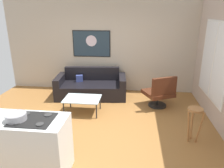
# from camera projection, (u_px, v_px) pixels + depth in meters

# --- Properties ---
(ground) EXTENTS (6.40, 6.40, 0.04)m
(ground) POSITION_uv_depth(u_px,v_px,m) (95.00, 128.00, 4.66)
(ground) COLOR olive
(back_wall) EXTENTS (6.40, 0.05, 2.80)m
(back_wall) POSITION_uv_depth(u_px,v_px,m) (109.00, 46.00, 6.48)
(back_wall) COLOR #B8A996
(back_wall) RESTS_ON ground
(couch) EXTENTS (2.08, 1.13, 0.81)m
(couch) POSITION_uv_depth(u_px,v_px,m) (91.00, 87.00, 6.29)
(couch) COLOR black
(couch) RESTS_ON ground
(coffee_table) EXTENTS (0.88, 0.62, 0.39)m
(coffee_table) POSITION_uv_depth(u_px,v_px,m) (82.00, 99.00, 5.21)
(coffee_table) COLOR silver
(coffee_table) RESTS_ON ground
(armchair) EXTENTS (0.90, 0.88, 0.86)m
(armchair) POSITION_uv_depth(u_px,v_px,m) (160.00, 93.00, 5.50)
(armchair) COLOR black
(armchair) RESTS_ON ground
(bar_stool) EXTENTS (0.33, 0.32, 0.69)m
(bar_stool) POSITION_uv_depth(u_px,v_px,m) (195.00, 117.00, 4.00)
(bar_stool) COLOR #986235
(bar_stool) RESTS_ON ground
(kitchen_counter) EXTENTS (1.49, 0.61, 0.94)m
(kitchen_counter) POSITION_uv_depth(u_px,v_px,m) (20.00, 145.00, 3.25)
(kitchen_counter) COLOR silver
(kitchen_counter) RESTS_ON ground
(mixing_bowl) EXTENTS (0.29, 0.29, 0.11)m
(mixing_bowl) POSITION_uv_depth(u_px,v_px,m) (16.00, 117.00, 3.03)
(mixing_bowl) COLOR gray
(mixing_bowl) RESTS_ON kitchen_counter
(wall_painting) EXTENTS (1.16, 0.03, 0.80)m
(wall_painting) POSITION_uv_depth(u_px,v_px,m) (91.00, 44.00, 6.48)
(wall_painting) COLOR black
(window) EXTENTS (0.03, 1.66, 1.76)m
(window) POSITION_uv_depth(u_px,v_px,m) (214.00, 61.00, 4.79)
(window) COLOR silver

